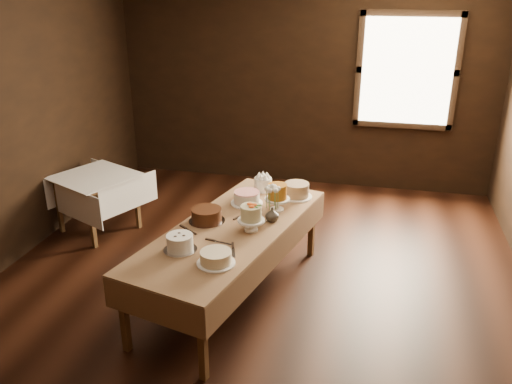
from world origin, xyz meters
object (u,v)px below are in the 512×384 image
at_px(side_table, 96,182).
at_px(cake_meringue, 263,185).
at_px(cake_swirl, 180,243).
at_px(cake_flowers, 251,219).
at_px(display_table, 231,232).
at_px(cake_chocolate, 207,216).
at_px(cake_speckled, 297,191).
at_px(cake_lattice, 247,198).
at_px(cake_server_c, 245,214).
at_px(flower_vase, 272,214).
at_px(cake_server_e, 191,232).
at_px(cake_server_d, 268,220).
at_px(cake_caramel, 277,199).
at_px(cake_cream, 216,258).
at_px(cake_server_a, 223,243).
at_px(cake_server_b, 233,253).

xyz_separation_m(side_table, cake_meringue, (1.92, -0.08, 0.17)).
bearing_deg(cake_swirl, cake_flowers, 45.55).
distance_m(display_table, cake_chocolate, 0.27).
bearing_deg(cake_speckled, cake_lattice, -148.52).
bearing_deg(cake_meringue, cake_server_c, -93.29).
xyz_separation_m(cake_meringue, cake_lattice, (-0.08, -0.36, -0.01)).
bearing_deg(flower_vase, cake_server_e, -149.31).
distance_m(cake_meringue, cake_server_d, 0.71).
distance_m(cake_caramel, cake_server_d, 0.26).
xyz_separation_m(side_table, cake_server_e, (1.53, -1.13, 0.11)).
height_order(cake_server_c, flower_vase, flower_vase).
distance_m(cake_speckled, cake_chocolate, 1.01).
xyz_separation_m(cake_caramel, cake_cream, (-0.26, -1.07, -0.07)).
xyz_separation_m(display_table, cake_meringue, (0.09, 0.88, 0.12)).
relative_size(cake_meringue, cake_server_c, 1.04).
height_order(cake_lattice, cake_server_c, cake_lattice).
bearing_deg(cake_flowers, flower_vase, 58.81).
distance_m(side_table, cake_server_c, 2.01).
distance_m(cake_swirl, cake_cream, 0.36).
distance_m(cake_flowers, flower_vase, 0.27).
bearing_deg(cake_speckled, cake_server_c, -127.80).
height_order(cake_server_a, cake_server_b, same).
height_order(display_table, cake_server_c, cake_server_c).
relative_size(cake_caramel, cake_server_e, 1.12).
relative_size(cake_caramel, cake_flowers, 1.08).
bearing_deg(side_table, cake_server_c, -19.66).
bearing_deg(display_table, cake_server_a, -86.57).
relative_size(cake_server_c, cake_server_e, 1.00).
distance_m(cake_swirl, cake_server_d, 0.90).
height_order(cake_caramel, cake_server_b, cake_caramel).
xyz_separation_m(cake_meringue, cake_server_e, (-0.39, -1.05, -0.06)).
xyz_separation_m(cake_speckled, cake_chocolate, (-0.68, -0.74, -0.01)).
relative_size(cake_server_a, cake_server_b, 1.00).
distance_m(cake_speckled, cake_server_a, 1.18).
distance_m(cake_speckled, cake_server_c, 0.64).
height_order(display_table, cake_cream, cake_cream).
bearing_deg(cake_swirl, cake_caramel, 57.23).
height_order(side_table, cake_server_b, cake_server_b).
xyz_separation_m(cake_caramel, cake_server_b, (-0.18, -0.88, -0.11)).
distance_m(cake_server_b, cake_server_e, 0.52).
bearing_deg(flower_vase, side_table, 160.54).
distance_m(cake_chocolate, cake_server_a, 0.44).
bearing_deg(cake_meringue, cake_flowers, -83.97).
xyz_separation_m(cake_chocolate, cake_server_d, (0.52, 0.15, -0.06)).
height_order(cake_cream, cake_server_e, cake_cream).
relative_size(display_table, side_table, 2.27).
xyz_separation_m(cake_meringue, cake_speckled, (0.36, -0.09, 0.00)).
distance_m(cake_caramel, cake_chocolate, 0.68).
bearing_deg(cake_speckled, cake_server_b, -103.82).
xyz_separation_m(display_table, cake_speckled, (0.45, 0.79, 0.12)).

